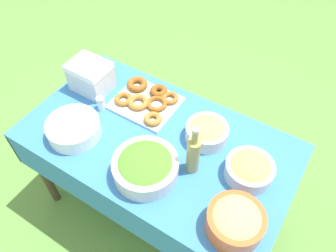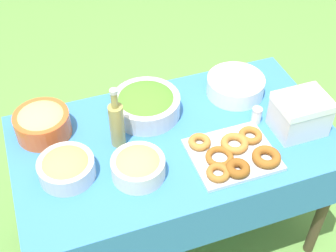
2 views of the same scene
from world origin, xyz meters
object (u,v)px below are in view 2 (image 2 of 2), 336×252
fruit_bowl (66,167)px  bread_bowl (138,166)px  salad_bowl (146,104)px  pasta_bowl (42,122)px  cooler_box (300,114)px  donut_platter (234,154)px  olive_oil_bottle (117,123)px  plate_stack (235,86)px

fruit_bowl → bread_bowl: bearing=161.1°
salad_bowl → bread_bowl: salad_bowl is taller
pasta_bowl → fruit_bowl: size_ratio=1.06×
pasta_bowl → bread_bowl: (-0.31, 0.35, -0.01)m
cooler_box → donut_platter: bearing=10.6°
olive_oil_bottle → cooler_box: 0.76m
olive_oil_bottle → fruit_bowl: size_ratio=1.30×
donut_platter → cooler_box: bearing=-169.4°
donut_platter → pasta_bowl: bearing=-29.6°
cooler_box → plate_stack: bearing=-64.7°
salad_bowl → plate_stack: size_ratio=1.13×
pasta_bowl → plate_stack: bearing=178.2°
pasta_bowl → fruit_bowl: bearing=100.4°
olive_oil_bottle → bread_bowl: (-0.03, 0.19, -0.06)m
fruit_bowl → pasta_bowl: bearing=-79.6°
olive_oil_bottle → fruit_bowl: bearing=24.1°
olive_oil_bottle → cooler_box: (-0.74, 0.17, -0.03)m
bread_bowl → fruit_bowl: 0.27m
donut_platter → plate_stack: 0.41m
bread_bowl → fruit_bowl: (0.26, -0.09, -0.00)m
salad_bowl → plate_stack: bearing=179.8°
plate_stack → bread_bowl: size_ratio=1.26×
bread_bowl → cooler_box: (-0.71, -0.02, 0.03)m
donut_platter → cooler_box: cooler_box is taller
donut_platter → fruit_bowl: bearing=-11.5°
donut_platter → fruit_bowl: size_ratio=1.57×
donut_platter → olive_oil_bottle: bearing=-29.6°
donut_platter → fruit_bowl: 0.66m
plate_stack → cooler_box: size_ratio=1.23×
bread_bowl → cooler_box: size_ratio=0.97×
fruit_bowl → cooler_box: bearing=175.8°
salad_bowl → pasta_bowl: size_ratio=1.29×
fruit_bowl → salad_bowl: bearing=-149.0°
bread_bowl → olive_oil_bottle: bearing=-81.9°
salad_bowl → fruit_bowl: (0.39, 0.24, -0.01)m
salad_bowl → bread_bowl: bearing=67.4°
pasta_bowl → olive_oil_bottle: size_ratio=0.81×
plate_stack → fruit_bowl: 0.86m
fruit_bowl → cooler_box: size_ratio=1.02×
donut_platter → bread_bowl: bearing=-6.3°
pasta_bowl → bread_bowl: 0.47m
donut_platter → bread_bowl: bread_bowl is taller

